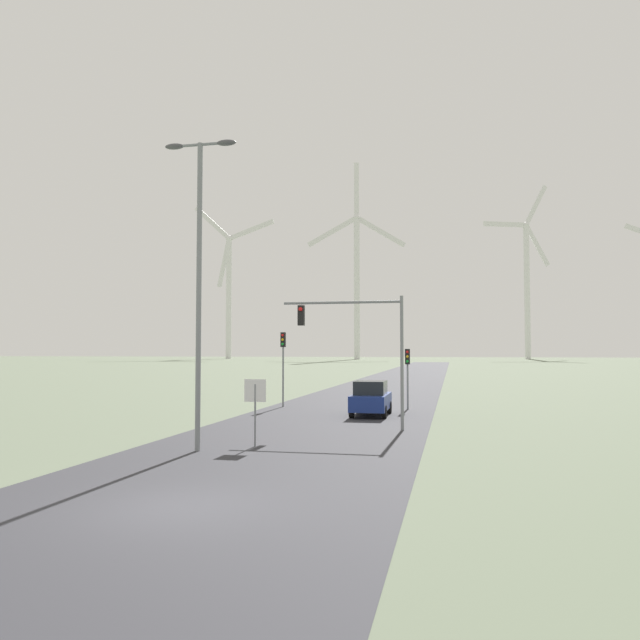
{
  "coord_description": "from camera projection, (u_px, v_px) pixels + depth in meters",
  "views": [
    {
      "loc": [
        6.02,
        -12.85,
        3.43
      ],
      "look_at": [
        0.0,
        15.37,
        4.83
      ],
      "focal_mm": 35.0,
      "sensor_mm": 36.0,
      "label": 1
    }
  ],
  "objects": [
    {
      "name": "streetlamp",
      "position": [
        199.0,
        259.0,
        21.5
      ],
      "size": [
        2.63,
        0.32,
        10.69
      ],
      "color": "gray",
      "rests_on": "ground"
    },
    {
      "name": "traffic_light_mast_overhead",
      "position": [
        358.0,
        333.0,
        27.18
      ],
      "size": [
        5.32,
        0.34,
        5.78
      ],
      "color": "gray",
      "rests_on": "ground"
    },
    {
      "name": "wind_turbine_far_left",
      "position": [
        229.0,
        285.0,
        248.11
      ],
      "size": [
        34.31,
        2.66,
        61.93
      ],
      "color": "white",
      "rests_on": "ground"
    },
    {
      "name": "traffic_light_post_near_left",
      "position": [
        283.0,
        352.0,
        37.87
      ],
      "size": [
        0.28,
        0.34,
        4.52
      ],
      "color": "gray",
      "rests_on": "ground"
    },
    {
      "name": "car_approaching",
      "position": [
        371.0,
        398.0,
        32.64
      ],
      "size": [
        1.88,
        4.11,
        1.83
      ],
      "color": "navy",
      "rests_on": "ground"
    },
    {
      "name": "road_surface",
      "position": [
        390.0,
        385.0,
        60.53
      ],
      "size": [
        10.0,
        240.0,
        0.01
      ],
      "color": "#2D2D33",
      "rests_on": "ground"
    },
    {
      "name": "wind_turbine_center",
      "position": [
        527.0,
        278.0,
        242.17
      ],
      "size": [
        25.79,
        12.81,
        68.68
      ],
      "color": "white",
      "rests_on": "ground"
    },
    {
      "name": "wind_turbine_left",
      "position": [
        357.0,
        273.0,
        234.02
      ],
      "size": [
        36.19,
        9.77,
        74.42
      ],
      "color": "white",
      "rests_on": "ground"
    },
    {
      "name": "ground_plane",
      "position": [
        174.0,
        507.0,
        13.64
      ],
      "size": [
        600.0,
        600.0,
        0.0
      ],
      "primitive_type": "plane",
      "color": "#5B6651"
    },
    {
      "name": "traffic_light_post_near_right",
      "position": [
        408.0,
        365.0,
        36.3
      ],
      "size": [
        0.28,
        0.34,
        3.51
      ],
      "color": "gray",
      "rests_on": "ground"
    },
    {
      "name": "stop_sign_near",
      "position": [
        255.0,
        400.0,
        22.25
      ],
      "size": [
        0.81,
        0.07,
        2.39
      ],
      "color": "gray",
      "rests_on": "ground"
    }
  ]
}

